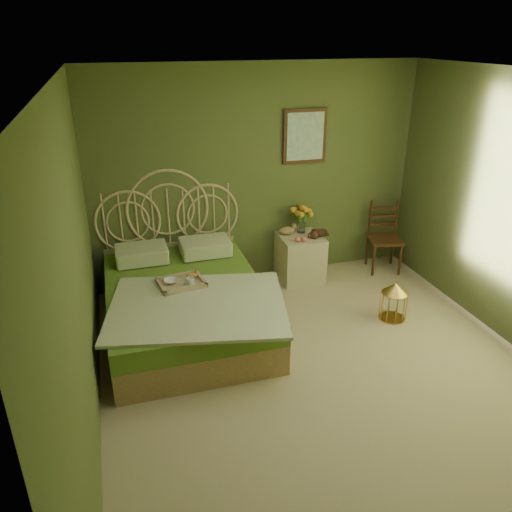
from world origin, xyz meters
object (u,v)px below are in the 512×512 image
object	(u,v)px
bed	(185,300)
chair	(383,232)
birdcage	(394,301)
nightstand	(300,252)

from	to	relation	value
bed	chair	size ratio (longest dim) A/B	2.59
birdcage	nightstand	bearing A→B (deg)	116.67
bed	birdcage	bearing A→B (deg)	-12.35
nightstand	chair	world-z (taller)	nightstand
chair	birdcage	bearing A→B (deg)	-99.51
bed	chair	world-z (taller)	bed
chair	birdcage	size ratio (longest dim) A/B	2.11
bed	birdcage	xyz separation A→B (m)	(2.20, -0.48, -0.11)
bed	birdcage	distance (m)	2.25
nightstand	birdcage	xyz separation A→B (m)	(0.62, -1.23, -0.15)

